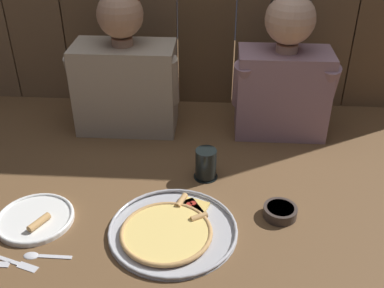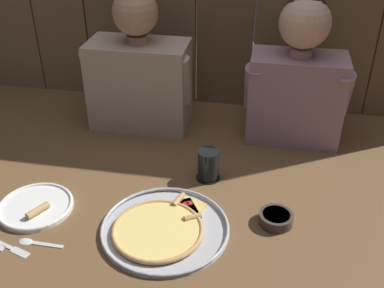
{
  "view_description": "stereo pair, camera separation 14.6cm",
  "coord_description": "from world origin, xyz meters",
  "px_view_note": "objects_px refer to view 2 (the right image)",
  "views": [
    {
      "loc": [
        0.06,
        -1.14,
        0.95
      ],
      "look_at": [
        -0.02,
        0.1,
        0.18
      ],
      "focal_mm": 43.24,
      "sensor_mm": 36.0,
      "label": 1
    },
    {
      "loc": [
        0.2,
        -1.12,
        0.95
      ],
      "look_at": [
        -0.02,
        0.1,
        0.18
      ],
      "focal_mm": 43.24,
      "sensor_mm": 36.0,
      "label": 2
    }
  ],
  "objects_px": {
    "pizza_tray": "(163,228)",
    "diner_left": "(139,68)",
    "diner_right": "(298,75)",
    "dinner_plate": "(36,206)",
    "drinking_glass": "(208,165)",
    "dipping_bowl": "(276,218)"
  },
  "relations": [
    {
      "from": "dipping_bowl",
      "to": "pizza_tray",
      "type": "bearing_deg",
      "value": -163.68
    },
    {
      "from": "pizza_tray",
      "to": "dinner_plate",
      "type": "relative_size",
      "value": 1.64
    },
    {
      "from": "drinking_glass",
      "to": "diner_right",
      "type": "xyz_separation_m",
      "value": [
        0.28,
        0.34,
        0.21
      ]
    },
    {
      "from": "drinking_glass",
      "to": "diner_left",
      "type": "bearing_deg",
      "value": 134.53
    },
    {
      "from": "dinner_plate",
      "to": "drinking_glass",
      "type": "height_order",
      "value": "drinking_glass"
    },
    {
      "from": "pizza_tray",
      "to": "drinking_glass",
      "type": "height_order",
      "value": "drinking_glass"
    },
    {
      "from": "pizza_tray",
      "to": "diner_left",
      "type": "xyz_separation_m",
      "value": [
        -0.24,
        0.63,
        0.24
      ]
    },
    {
      "from": "pizza_tray",
      "to": "diner_left",
      "type": "relative_size",
      "value": 0.69
    },
    {
      "from": "pizza_tray",
      "to": "drinking_glass",
      "type": "bearing_deg",
      "value": 72.31
    },
    {
      "from": "dipping_bowl",
      "to": "drinking_glass",
      "type": "bearing_deg",
      "value": 141.06
    },
    {
      "from": "pizza_tray",
      "to": "diner_right",
      "type": "relative_size",
      "value": 0.69
    },
    {
      "from": "dinner_plate",
      "to": "dipping_bowl",
      "type": "relative_size",
      "value": 2.25
    },
    {
      "from": "pizza_tray",
      "to": "diner_right",
      "type": "height_order",
      "value": "diner_right"
    },
    {
      "from": "dinner_plate",
      "to": "drinking_glass",
      "type": "distance_m",
      "value": 0.58
    },
    {
      "from": "dinner_plate",
      "to": "diner_right",
      "type": "distance_m",
      "value": 1.03
    },
    {
      "from": "diner_left",
      "to": "diner_right",
      "type": "relative_size",
      "value": 1.0
    },
    {
      "from": "diner_left",
      "to": "dinner_plate",
      "type": "bearing_deg",
      "value": -106.95
    },
    {
      "from": "diner_left",
      "to": "dipping_bowl",
      "type": "bearing_deg",
      "value": -42.9
    },
    {
      "from": "drinking_glass",
      "to": "diner_left",
      "type": "xyz_separation_m",
      "value": [
        -0.33,
        0.34,
        0.19
      ]
    },
    {
      "from": "drinking_glass",
      "to": "diner_right",
      "type": "distance_m",
      "value": 0.49
    },
    {
      "from": "dinner_plate",
      "to": "diner_right",
      "type": "height_order",
      "value": "diner_right"
    },
    {
      "from": "dinner_plate",
      "to": "pizza_tray",
      "type": "bearing_deg",
      "value": -3.52
    }
  ]
}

